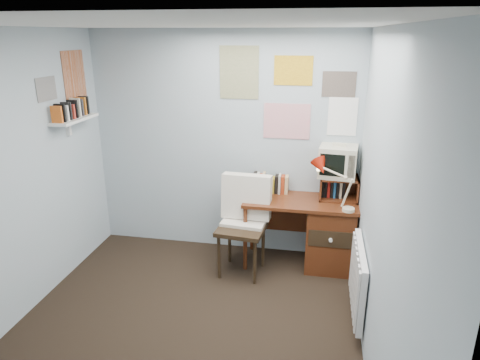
% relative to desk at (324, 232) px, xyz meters
% --- Properties ---
extents(ground, '(3.50, 3.50, 0.00)m').
position_rel_desk_xyz_m(ground, '(-1.17, -1.48, -0.41)').
color(ground, black).
rests_on(ground, ground).
extents(back_wall, '(3.00, 0.02, 2.50)m').
position_rel_desk_xyz_m(back_wall, '(-1.17, 0.27, 0.84)').
color(back_wall, '#A2ACB9').
rests_on(back_wall, ground).
extents(right_wall, '(0.02, 3.50, 2.50)m').
position_rel_desk_xyz_m(right_wall, '(0.33, -1.48, 0.84)').
color(right_wall, '#A2ACB9').
rests_on(right_wall, ground).
extents(ceiling, '(3.00, 3.50, 0.02)m').
position_rel_desk_xyz_m(ceiling, '(-1.17, -1.48, 2.09)').
color(ceiling, white).
rests_on(ceiling, back_wall).
extents(desk, '(1.20, 0.55, 0.76)m').
position_rel_desk_xyz_m(desk, '(0.00, 0.00, 0.00)').
color(desk, '#5C2A15').
rests_on(desk, ground).
extents(desk_chair, '(0.57, 0.55, 1.02)m').
position_rel_desk_xyz_m(desk_chair, '(-0.86, -0.30, 0.10)').
color(desk_chair, black).
rests_on(desk_chair, ground).
extents(desk_lamp, '(0.34, 0.30, 0.45)m').
position_rel_desk_xyz_m(desk_lamp, '(0.21, -0.22, 0.58)').
color(desk_lamp, '#B41D0C').
rests_on(desk_lamp, desk).
extents(tv_riser, '(0.40, 0.30, 0.25)m').
position_rel_desk_xyz_m(tv_riser, '(0.12, 0.11, 0.48)').
color(tv_riser, '#5C2A15').
rests_on(tv_riser, desk).
extents(crt_tv, '(0.42, 0.39, 0.36)m').
position_rel_desk_xyz_m(crt_tv, '(0.09, 0.13, 0.78)').
color(crt_tv, beige).
rests_on(crt_tv, tv_riser).
extents(book_row, '(0.60, 0.14, 0.22)m').
position_rel_desk_xyz_m(book_row, '(-0.51, 0.18, 0.46)').
color(book_row, '#5C2A15').
rests_on(book_row, desk).
extents(radiator, '(0.09, 0.80, 0.60)m').
position_rel_desk_xyz_m(radiator, '(0.29, -0.93, 0.01)').
color(radiator, white).
rests_on(radiator, right_wall).
extents(wall_shelf, '(0.20, 0.62, 0.24)m').
position_rel_desk_xyz_m(wall_shelf, '(-2.57, -0.38, 1.21)').
color(wall_shelf, white).
rests_on(wall_shelf, left_wall).
extents(posters_back, '(1.20, 0.01, 0.90)m').
position_rel_desk_xyz_m(posters_back, '(-0.47, 0.26, 1.44)').
color(posters_back, white).
rests_on(posters_back, back_wall).
extents(posters_left, '(0.01, 0.70, 0.60)m').
position_rel_desk_xyz_m(posters_left, '(-2.67, -0.38, 1.59)').
color(posters_left, white).
rests_on(posters_left, left_wall).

